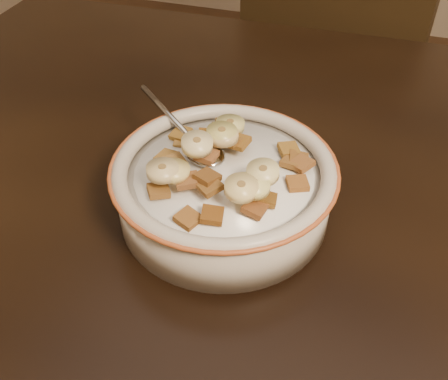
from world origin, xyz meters
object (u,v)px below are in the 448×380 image
(table, at_px, (364,228))
(cereal_bowl, at_px, (224,193))
(chair, at_px, (304,131))
(spoon, at_px, (204,153))

(table, xyz_separation_m, cereal_bowl, (-0.15, -0.04, 0.05))
(table, height_order, chair, chair)
(chair, bearing_deg, table, -61.25)
(table, relative_size, spoon, 26.57)
(table, relative_size, cereal_bowl, 6.38)
(spoon, bearing_deg, cereal_bowl, 90.00)
(chair, xyz_separation_m, spoon, (-0.04, -0.52, 0.31))
(table, distance_m, chair, 0.57)
(cereal_bowl, distance_m, spoon, 0.05)
(table, xyz_separation_m, spoon, (-0.18, -0.02, 0.08))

